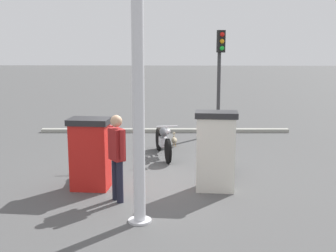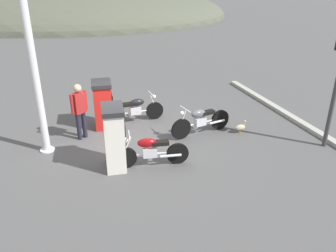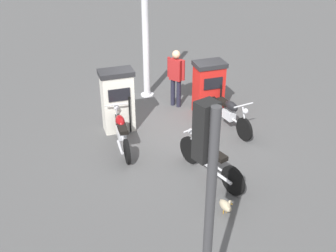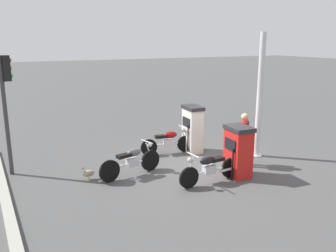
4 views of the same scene
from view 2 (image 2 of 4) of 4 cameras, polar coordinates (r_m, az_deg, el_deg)
ground_plane at (r=10.22m, az=-6.46°, el=-2.60°), size 120.00×120.00×0.00m
fuel_pump_near at (r=8.62m, az=-8.92°, el=-1.89°), size 0.62×0.90×1.66m
fuel_pump_far at (r=11.04m, az=-10.79°, el=3.57°), size 0.69×0.88×1.50m
motorcycle_near_pump at (r=8.76m, az=-2.93°, el=-4.10°), size 1.92×0.59×0.93m
motorcycle_far_pump at (r=11.35m, az=-5.56°, el=2.79°), size 2.05×0.56×0.94m
motorcycle_extra at (r=10.48m, az=5.43°, el=0.94°), size 2.04×0.68×0.96m
attendant_person at (r=10.30m, az=-14.49°, el=2.91°), size 0.52×0.39×1.69m
wandering_duck at (r=10.84m, az=11.94°, el=-0.17°), size 0.41×0.19×0.42m
canopy_support_pole at (r=9.52m, az=-21.06°, el=6.84°), size 0.40×0.40×4.16m
road_edge_kerb at (r=12.31m, az=20.25°, el=1.13°), size 0.53×8.65×0.12m
distant_hill_main at (r=39.43m, az=-13.25°, el=17.19°), size 30.08×24.43×6.57m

